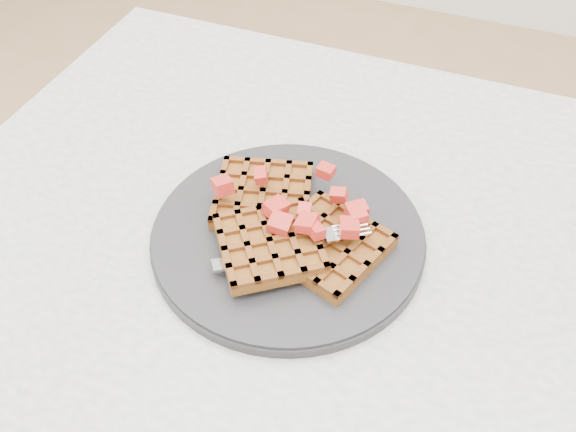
# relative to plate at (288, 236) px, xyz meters

# --- Properties ---
(table) EXTENTS (1.20, 0.80, 0.75)m
(table) POSITION_rel_plate_xyz_m (0.16, 0.00, -0.12)
(table) COLOR silver
(table) RESTS_ON ground
(plate) EXTENTS (0.31, 0.31, 0.02)m
(plate) POSITION_rel_plate_xyz_m (0.00, 0.00, 0.00)
(plate) COLOR black
(plate) RESTS_ON table
(waffles) EXTENTS (0.23, 0.21, 0.03)m
(waffles) POSITION_rel_plate_xyz_m (0.00, -0.00, 0.02)
(waffles) COLOR #91541E
(waffles) RESTS_ON plate
(strawberry_pile) EXTENTS (0.15, 0.15, 0.02)m
(strawberry_pile) POSITION_rel_plate_xyz_m (0.00, 0.00, 0.05)
(strawberry_pile) COLOR #A80F0B
(strawberry_pile) RESTS_ON waffles
(fork) EXTENTS (0.16, 0.12, 0.02)m
(fork) POSITION_rel_plate_xyz_m (0.03, -0.03, 0.02)
(fork) COLOR silver
(fork) RESTS_ON plate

